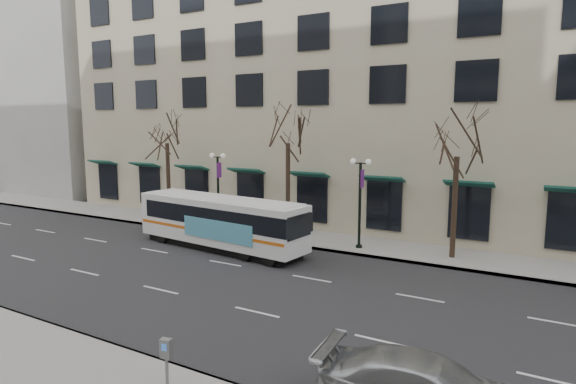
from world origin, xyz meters
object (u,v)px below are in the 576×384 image
Objects in this scene: tree_far_left at (167,130)px; pay_station at (166,353)px; tree_far_right at (458,138)px; lamp_post_right at (360,199)px; tree_far_mid at (288,127)px; lamp_post_left at (218,187)px; city_bus at (221,221)px.

tree_far_left is 23.94m from pay_station.
tree_far_right is 6.11m from lamp_post_right.
tree_far_mid is 1.64× the size of lamp_post_right.
tree_far_mid is 6.41m from lamp_post_right.
tree_far_left is at bearing 177.71° from lamp_post_right.
tree_far_right reaches higher than pay_station.
lamp_post_left is at bearing -173.15° from tree_far_mid.
tree_far_right is 0.72× the size of city_bus.
tree_far_mid is at bearing 180.00° from tree_far_right.
tree_far_left is at bearing 158.08° from city_bus.
tree_far_left is 1.60× the size of lamp_post_right.
tree_far_mid reaches higher than pay_station.
lamp_post_left is 4.97m from city_bus.
pay_station is (-4.00, -16.92, -5.28)m from tree_far_right.
city_bus is at bearing -152.00° from lamp_post_right.
tree_far_left is at bearing 121.95° from pay_station.
lamp_post_right is (15.01, -0.60, -3.75)m from tree_far_left.
lamp_post_right is (10.00, 0.00, 0.00)m from lamp_post_left.
lamp_post_left is at bearing -177.71° from tree_far_right.
tree_far_right is at bearing 65.26° from pay_station.
tree_far_mid is at bearing 0.00° from tree_far_left.
tree_far_mid reaches higher than lamp_post_right.
city_bus is (-1.93, -4.29, -5.27)m from tree_far_mid.
lamp_post_left reaches higher than pay_station.
tree_far_mid reaches higher than tree_far_right.
tree_far_mid is at bearing 173.17° from lamp_post_right.
tree_far_right is at bearing 0.00° from tree_far_left.
tree_far_left is at bearing 173.17° from lamp_post_left.
tree_far_left is 10.45m from city_bus.
lamp_post_left and lamp_post_right have the same top height.
lamp_post_right is 0.46× the size of city_bus.
pay_station is at bearing -56.05° from lamp_post_left.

